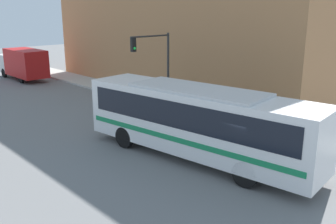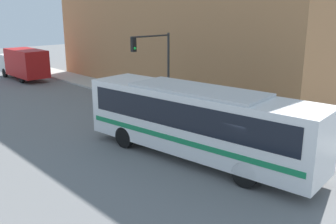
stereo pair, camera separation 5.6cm
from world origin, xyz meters
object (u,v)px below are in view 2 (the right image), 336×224
object	(u,v)px
traffic_light_pole	(156,58)
parking_meter	(170,95)
fire_hydrant	(238,119)
delivery_truck	(23,63)
city_bus	(197,118)
pedestrian_near_corner	(181,94)

from	to	relation	value
traffic_light_pole	parking_meter	bearing A→B (deg)	-15.73
fire_hydrant	parking_meter	world-z (taller)	parking_meter
parking_meter	traffic_light_pole	bearing A→B (deg)	164.27
traffic_light_pole	parking_meter	distance (m)	2.86
delivery_truck	parking_meter	bearing A→B (deg)	-81.15
fire_hydrant	city_bus	bearing A→B (deg)	-163.32
city_bus	parking_meter	xyz separation A→B (m)	(5.30, 7.45, -0.98)
parking_meter	pedestrian_near_corner	xyz separation A→B (m)	(0.74, -0.40, -0.01)
fire_hydrant	traffic_light_pole	bearing A→B (deg)	99.23
delivery_truck	traffic_light_pole	bearing A→B (deg)	-84.18
delivery_truck	pedestrian_near_corner	distance (m)	18.81
parking_meter	city_bus	bearing A→B (deg)	-125.41
pedestrian_near_corner	traffic_light_pole	bearing A→B (deg)	158.77
city_bus	parking_meter	size ratio (longest dim) A/B	9.76
delivery_truck	traffic_light_pole	xyz separation A→B (m)	(1.81, -17.78, 2.01)
traffic_light_pole	fire_hydrant	bearing A→B (deg)	-80.77
delivery_truck	pedestrian_near_corner	world-z (taller)	delivery_truck
city_bus	traffic_light_pole	bearing A→B (deg)	53.98
pedestrian_near_corner	fire_hydrant	bearing A→B (deg)	-97.74
fire_hydrant	pedestrian_near_corner	world-z (taller)	pedestrian_near_corner
city_bus	parking_meter	distance (m)	9.20
delivery_truck	city_bus	bearing A→B (deg)	-95.57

